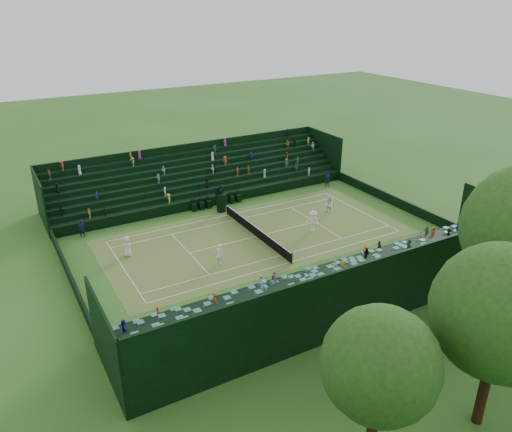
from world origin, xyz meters
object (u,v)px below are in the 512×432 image
Objects in this scene: player_near_west at (127,246)px; player_far_west at (329,205)px; player_far_east at (313,221)px; umpire_chair at (221,201)px; player_near_east at (220,254)px; tennis_net at (256,231)px.

player_near_west is 1.04× the size of player_far_west.
player_far_east is (2.66, -3.83, 0.16)m from player_far_west.
player_near_east is at bearing -26.31° from umpire_chair.
player_far_east is (-1.43, 10.01, 0.10)m from player_near_east.
player_far_west is (-4.09, 13.83, -0.06)m from player_near_east.
umpire_chair reaches higher than tennis_net.
player_near_east is 14.43m from player_far_west.
player_far_west is at bearing 97.18° from tennis_net.
tennis_net is 6.88× the size of player_far_west.
umpire_chair is 10.73m from player_near_east.
umpire_chair is 1.36× the size of player_far_east.
umpire_chair is 10.63m from player_far_west.
tennis_net is 5.80m from player_near_east.
player_far_west is (5.53, 9.08, -0.33)m from umpire_chair.
player_near_east is (2.97, -4.97, 0.38)m from tennis_net.
player_far_west is 4.66m from player_far_east.
player_far_west is at bearing -114.37° from player_near_east.
player_near_west is at bearing -66.69° from umpire_chair.
umpire_chair is at bearing -178.16° from tennis_net.
tennis_net is 6.68m from umpire_chair.
player_far_east reaches higher than player_near_east.
player_near_west is 0.97× the size of player_near_east.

